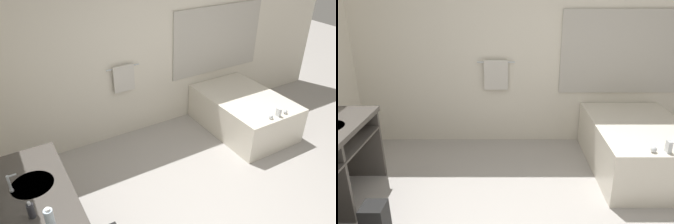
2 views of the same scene
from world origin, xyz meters
The scene contains 3 objects.
wall_back_with_blinds centered at (0.05, 2.23, 1.35)m, with size 7.40×0.13×2.70m.
bathtub centered at (1.40, 1.40, 0.32)m, with size 1.07×1.58×0.70m.
waste_bin centered at (-1.33, 0.26, 0.15)m, with size 0.21×0.21×0.30m.
Camera 2 is at (-0.17, -2.11, 2.07)m, focal length 35.00 mm.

